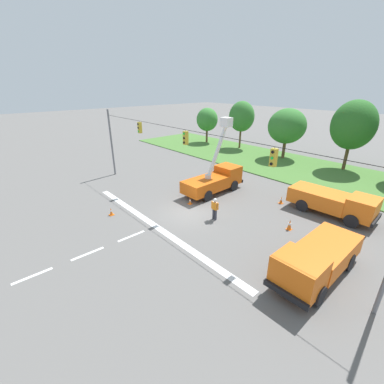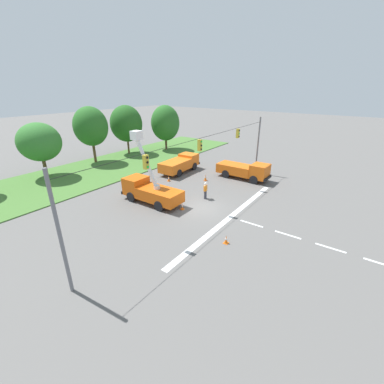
{
  "view_description": "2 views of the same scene",
  "coord_description": "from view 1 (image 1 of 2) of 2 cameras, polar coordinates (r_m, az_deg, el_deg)",
  "views": [
    {
      "loc": [
        14.0,
        -11.95,
        9.58
      ],
      "look_at": [
        -0.52,
        0.85,
        1.45
      ],
      "focal_mm": 24.0,
      "sensor_mm": 36.0,
      "label": 1
    },
    {
      "loc": [
        -18.21,
        -12.05,
        10.66
      ],
      "look_at": [
        0.41,
        1.29,
        1.18
      ],
      "focal_mm": 24.0,
      "sensor_mm": 36.0,
      "label": 2
    }
  ],
  "objects": [
    {
      "name": "ground_plane",
      "position": [
        20.76,
        -0.81,
        -4.72
      ],
      "size": [
        200.0,
        200.0,
        0.0
      ],
      "primitive_type": "plane",
      "color": "#605E5B"
    },
    {
      "name": "grass_verge",
      "position": [
        34.41,
        22.67,
        4.91
      ],
      "size": [
        56.0,
        12.0,
        0.1
      ],
      "primitive_type": "cube",
      "color": "#477533",
      "rests_on": "ground"
    },
    {
      "name": "lane_markings",
      "position": [
        18.48,
        -11.89,
        -8.99
      ],
      "size": [
        17.6,
        15.25,
        0.01
      ],
      "color": "silver",
      "rests_on": "ground"
    },
    {
      "name": "signal_gantry",
      "position": [
        19.11,
        -0.87,
        7.14
      ],
      "size": [
        26.2,
        0.33,
        7.2
      ],
      "color": "slate",
      "rests_on": "ground"
    },
    {
      "name": "tree_far_west",
      "position": [
        45.96,
        3.38,
        15.76
      ],
      "size": [
        3.66,
        3.64,
        5.96
      ],
      "color": "brown",
      "rests_on": "ground"
    },
    {
      "name": "tree_west",
      "position": [
        42.2,
        10.96,
        16.13
      ],
      "size": [
        4.13,
        3.56,
        7.29
      ],
      "color": "brown",
      "rests_on": "ground"
    },
    {
      "name": "tree_centre",
      "position": [
        37.69,
        20.37,
        13.55
      ],
      "size": [
        4.88,
        5.24,
        6.74
      ],
      "color": "brown",
      "rests_on": "ground"
    },
    {
      "name": "tree_east",
      "position": [
        35.3,
        32.25,
        12.46
      ],
      "size": [
        4.74,
        4.99,
        8.1
      ],
      "color": "brown",
      "rests_on": "ground"
    },
    {
      "name": "utility_truck_bucket_lift",
      "position": [
        24.46,
        5.15,
        2.97
      ],
      "size": [
        2.43,
        6.47,
        6.86
      ],
      "color": "#D6560F",
      "rests_on": "ground"
    },
    {
      "name": "utility_truck_support_near",
      "position": [
        15.37,
        25.9,
        -13.26
      ],
      "size": [
        2.36,
        6.48,
        2.14
      ],
      "color": "orange",
      "rests_on": "ground"
    },
    {
      "name": "utility_truck_support_far",
      "position": [
        22.94,
        28.85,
        -1.84
      ],
      "size": [
        6.43,
        2.66,
        2.04
      ],
      "color": "orange",
      "rests_on": "ground"
    },
    {
      "name": "road_worker",
      "position": [
        19.46,
        5.1,
        -3.49
      ],
      "size": [
        0.64,
        0.29,
        1.77
      ],
      "color": "#383842",
      "rests_on": "ground"
    },
    {
      "name": "traffic_cone_foreground_left",
      "position": [
        23.6,
        19.21,
        -1.68
      ],
      "size": [
        0.36,
        0.36,
        0.66
      ],
      "color": "orange",
      "rests_on": "ground"
    },
    {
      "name": "traffic_cone_foreground_right",
      "position": [
        22.2,
        -0.45,
        -2.02
      ],
      "size": [
        0.36,
        0.36,
        0.58
      ],
      "color": "orange",
      "rests_on": "ground"
    },
    {
      "name": "traffic_cone_mid_left",
      "position": [
        19.63,
        20.88,
        -6.78
      ],
      "size": [
        0.36,
        0.36,
        0.79
      ],
      "color": "orange",
      "rests_on": "ground"
    },
    {
      "name": "traffic_cone_mid_right",
      "position": [
        21.32,
        -17.52,
        -4.14
      ],
      "size": [
        0.36,
        0.36,
        0.65
      ],
      "color": "orange",
      "rests_on": "ground"
    }
  ]
}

